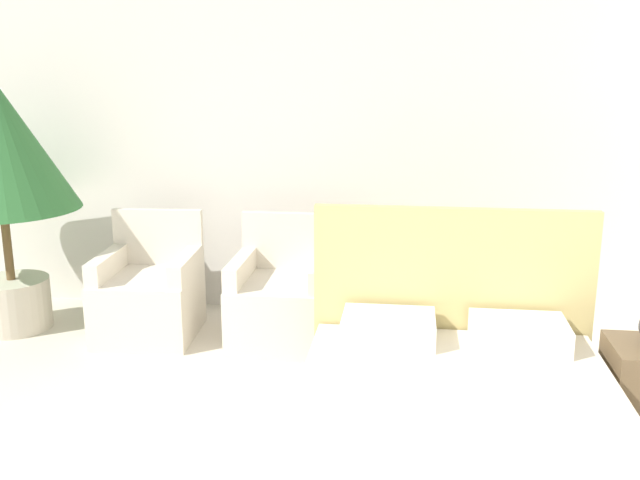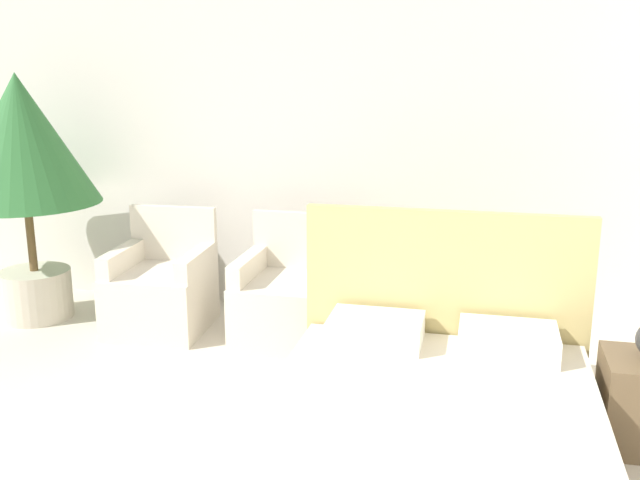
{
  "view_description": "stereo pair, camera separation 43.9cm",
  "coord_description": "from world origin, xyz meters",
  "px_view_note": "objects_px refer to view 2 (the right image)",
  "views": [
    {
      "loc": [
        0.79,
        -1.65,
        1.89
      ],
      "look_at": [
        0.26,
        2.58,
        0.82
      ],
      "focal_mm": 40.0,
      "sensor_mm": 36.0,
      "label": 1
    },
    {
      "loc": [
        1.22,
        -1.57,
        1.89
      ],
      "look_at": [
        0.26,
        2.58,
        0.82
      ],
      "focal_mm": 40.0,
      "sensor_mm": 36.0,
      "label": 2
    }
  ],
  "objects_px": {
    "bed": "(427,453)",
    "potted_palm": "(22,153)",
    "armchair_near_window_left": "(161,292)",
    "armchair_near_window_right": "(288,302)"
  },
  "relations": [
    {
      "from": "armchair_near_window_right",
      "to": "potted_palm",
      "type": "bearing_deg",
      "value": 179.8
    },
    {
      "from": "armchair_near_window_left",
      "to": "armchair_near_window_right",
      "type": "bearing_deg",
      "value": -3.2
    },
    {
      "from": "potted_palm",
      "to": "bed",
      "type": "bearing_deg",
      "value": -29.29
    },
    {
      "from": "armchair_near_window_left",
      "to": "bed",
      "type": "bearing_deg",
      "value": -43.3
    },
    {
      "from": "bed",
      "to": "armchair_near_window_left",
      "type": "height_order",
      "value": "bed"
    },
    {
      "from": "potted_palm",
      "to": "armchair_near_window_right",
      "type": "bearing_deg",
      "value": 0.02
    },
    {
      "from": "armchair_near_window_left",
      "to": "potted_palm",
      "type": "relative_size",
      "value": 0.47
    },
    {
      "from": "bed",
      "to": "armchair_near_window_right",
      "type": "xyz_separation_m",
      "value": [
        -1.1,
        1.73,
        0.02
      ]
    },
    {
      "from": "armchair_near_window_right",
      "to": "potted_palm",
      "type": "height_order",
      "value": "potted_palm"
    },
    {
      "from": "bed",
      "to": "potted_palm",
      "type": "relative_size",
      "value": 1.19
    }
  ]
}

